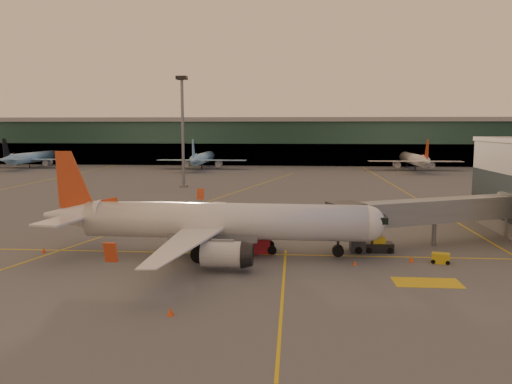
# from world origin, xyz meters

# --- Properties ---
(ground) EXTENTS (600.00, 600.00, 0.00)m
(ground) POSITION_xyz_m (0.00, 0.00, 0.00)
(ground) COLOR #4C4F54
(ground) RESTS_ON ground
(taxi_markings) EXTENTS (100.12, 173.00, 0.01)m
(taxi_markings) POSITION_xyz_m (-7.32, 44.49, 0.01)
(taxi_markings) COLOR gold
(taxi_markings) RESTS_ON ground
(terminal) EXTENTS (400.00, 20.00, 17.60)m
(terminal) POSITION_xyz_m (0.00, 141.79, 8.76)
(terminal) COLOR #19382D
(terminal) RESTS_ON ground
(mast_west_near) EXTENTS (2.40, 2.40, 25.60)m
(mast_west_near) POSITION_xyz_m (-20.00, 66.00, 14.86)
(mast_west_near) COLOR slate
(mast_west_near) RESTS_ON ground
(distant_aircraft_row) EXTENTS (350.00, 34.00, 13.00)m
(distant_aircraft_row) POSITION_xyz_m (10.83, 118.00, 0.00)
(distant_aircraft_row) COLOR #8AC2E8
(distant_aircraft_row) RESTS_ON ground
(main_airplane) EXTENTS (37.68, 33.86, 11.39)m
(main_airplane) POSITION_xyz_m (-2.91, 3.98, 3.70)
(main_airplane) COLOR silver
(main_airplane) RESTS_ON ground
(jet_bridge) EXTENTS (26.83, 14.17, 5.71)m
(jet_bridge) POSITION_xyz_m (23.86, 11.49, 3.94)
(jet_bridge) COLOR slate
(jet_bridge) RESTS_ON ground
(catering_truck) EXTENTS (6.55, 3.51, 4.85)m
(catering_truck) POSITION_xyz_m (1.19, 6.04, 2.75)
(catering_truck) COLOR #A71722
(catering_truck) RESTS_ON ground
(gpu_cart) EXTENTS (2.03, 1.51, 1.06)m
(gpu_cart) POSITION_xyz_m (21.09, 2.77, 0.52)
(gpu_cart) COLOR gold
(gpu_cart) RESTS_ON ground
(pushback_tug) EXTENTS (3.36, 1.91, 1.69)m
(pushback_tug) POSITION_xyz_m (15.42, 7.14, 0.69)
(pushback_tug) COLOR black
(pushback_tug) RESTS_ON ground
(cone_nose) EXTENTS (0.49, 0.49, 0.63)m
(cone_nose) POSITION_xyz_m (18.20, 3.04, 0.30)
(cone_nose) COLOR #EA430C
(cone_nose) RESTS_ON ground
(cone_tail) EXTENTS (0.45, 0.45, 0.58)m
(cone_tail) POSITION_xyz_m (-22.09, 3.83, 0.28)
(cone_tail) COLOR #EA430C
(cone_tail) RESTS_ON ground
(cone_wing_right) EXTENTS (0.50, 0.50, 0.63)m
(cone_wing_right) POSITION_xyz_m (-3.25, -13.60, 0.30)
(cone_wing_right) COLOR #EA430C
(cone_wing_right) RESTS_ON ground
(cone_wing_left) EXTENTS (0.43, 0.43, 0.55)m
(cone_wing_left) POSITION_xyz_m (-4.50, 22.92, 0.27)
(cone_wing_left) COLOR #EA430C
(cone_wing_left) RESTS_ON ground
(cone_fwd) EXTENTS (0.38, 0.38, 0.48)m
(cone_fwd) POSITION_xyz_m (12.17, 1.37, 0.23)
(cone_fwd) COLOR #EA430C
(cone_fwd) RESTS_ON ground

